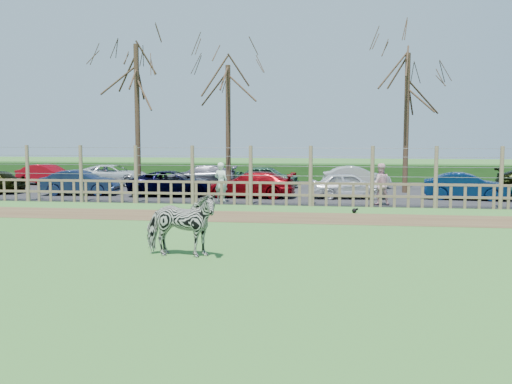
# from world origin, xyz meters

# --- Properties ---
(ground) EXTENTS (120.00, 120.00, 0.00)m
(ground) POSITION_xyz_m (0.00, 0.00, 0.00)
(ground) COLOR #609A49
(ground) RESTS_ON ground
(dirt_strip) EXTENTS (34.00, 2.80, 0.01)m
(dirt_strip) POSITION_xyz_m (0.00, 4.50, 0.01)
(dirt_strip) COLOR brown
(dirt_strip) RESTS_ON ground
(asphalt) EXTENTS (44.00, 13.00, 0.04)m
(asphalt) POSITION_xyz_m (0.00, 14.50, 0.02)
(asphalt) COLOR #232326
(asphalt) RESTS_ON ground
(hedge) EXTENTS (46.00, 2.00, 1.10)m
(hedge) POSITION_xyz_m (0.00, 21.50, 0.55)
(hedge) COLOR #1E4716
(hedge) RESTS_ON ground
(fence) EXTENTS (30.16, 0.16, 2.50)m
(fence) POSITION_xyz_m (0.00, 8.00, 0.80)
(fence) COLOR brown
(fence) RESTS_ON ground
(tree_left) EXTENTS (4.80, 4.80, 7.88)m
(tree_left) POSITION_xyz_m (-6.50, 12.50, 5.62)
(tree_left) COLOR #3D2B1E
(tree_left) RESTS_ON ground
(tree_mid) EXTENTS (4.80, 4.80, 6.83)m
(tree_mid) POSITION_xyz_m (-2.00, 13.50, 4.87)
(tree_mid) COLOR #3D2B1E
(tree_mid) RESTS_ON ground
(tree_right) EXTENTS (4.80, 4.80, 7.35)m
(tree_right) POSITION_xyz_m (7.00, 14.00, 5.24)
(tree_right) COLOR #3D2B1E
(tree_right) RESTS_ON ground
(zebra) EXTENTS (1.89, 0.93, 1.56)m
(zebra) POSITION_xyz_m (-0.12, -2.45, 0.78)
(zebra) COLOR gray
(zebra) RESTS_ON ground
(visitor_a) EXTENTS (0.73, 0.59, 1.72)m
(visitor_a) POSITION_xyz_m (-1.39, 8.61, 0.90)
(visitor_a) COLOR silver
(visitor_a) RESTS_ON asphalt
(visitor_b) EXTENTS (0.91, 0.75, 1.72)m
(visitor_b) POSITION_xyz_m (5.36, 8.57, 0.90)
(visitor_b) COLOR #EDB5C3
(visitor_b) RESTS_ON asphalt
(crow) EXTENTS (0.24, 0.18, 0.20)m
(crow) POSITION_xyz_m (4.25, 6.10, 0.10)
(crow) COLOR black
(crow) RESTS_ON ground
(car_1) EXTENTS (3.74, 1.61, 1.20)m
(car_1) POSITION_xyz_m (-8.78, 10.61, 0.64)
(car_1) COLOR #142141
(car_1) RESTS_ON asphalt
(car_2) EXTENTS (4.45, 2.30, 1.20)m
(car_2) POSITION_xyz_m (-4.15, 10.81, 0.64)
(car_2) COLOR black
(car_2) RESTS_ON asphalt
(car_3) EXTENTS (4.21, 1.86, 1.20)m
(car_3) POSITION_xyz_m (-0.40, 10.66, 0.64)
(car_3) COLOR maroon
(car_3) RESTS_ON asphalt
(car_4) EXTENTS (3.65, 1.77, 1.20)m
(car_4) POSITION_xyz_m (4.13, 10.85, 0.64)
(car_4) COLOR white
(car_4) RESTS_ON asphalt
(car_5) EXTENTS (3.77, 1.71, 1.20)m
(car_5) POSITION_xyz_m (9.34, 11.12, 0.64)
(car_5) COLOR #09214C
(car_5) RESTS_ON asphalt
(car_7) EXTENTS (3.78, 1.75, 1.20)m
(car_7) POSITION_xyz_m (-13.28, 15.87, 0.64)
(car_7) COLOR maroon
(car_7) RESTS_ON asphalt
(car_8) EXTENTS (4.36, 2.09, 1.20)m
(car_8) POSITION_xyz_m (-9.31, 16.02, 0.64)
(car_8) COLOR silver
(car_8) RESTS_ON asphalt
(car_9) EXTENTS (4.32, 2.21, 1.20)m
(car_9) POSITION_xyz_m (-4.15, 16.40, 0.64)
(car_9) COLOR slate
(car_9) RESTS_ON asphalt
(car_10) EXTENTS (3.58, 1.58, 1.20)m
(car_10) POSITION_xyz_m (-0.26, 15.98, 0.64)
(car_10) COLOR #244F39
(car_10) RESTS_ON asphalt
(car_11) EXTENTS (3.76, 1.66, 1.20)m
(car_11) POSITION_xyz_m (4.65, 16.27, 0.64)
(car_11) COLOR beige
(car_11) RESTS_ON asphalt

